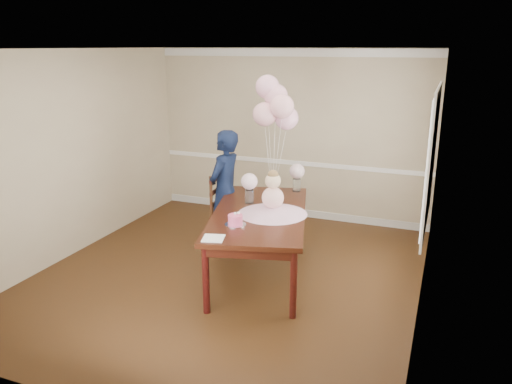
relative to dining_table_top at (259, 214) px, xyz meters
name	(u,v)px	position (x,y,z in m)	size (l,w,h in m)	color
floor	(227,276)	(-0.35, -0.20, -0.79)	(4.50, 5.00, 0.00)	black
ceiling	(223,49)	(-0.35, -0.20, 1.91)	(4.50, 5.00, 0.02)	white
wall_back	(291,135)	(-0.35, 2.30, 0.56)	(4.50, 0.02, 2.70)	tan
wall_front	(79,248)	(-0.35, -2.70, 0.56)	(4.50, 0.02, 2.70)	tan
wall_left	(70,155)	(-2.60, -0.20, 0.56)	(0.02, 5.00, 2.70)	tan
wall_right	(430,189)	(1.90, -0.20, 0.56)	(0.02, 5.00, 2.70)	tan
chair_rail_trim	(290,162)	(-0.35, 2.29, 0.11)	(4.50, 0.02, 0.07)	white
crown_molding	(292,52)	(-0.35, 2.29, 1.84)	(4.50, 0.02, 0.12)	silver
baseboard_trim	(289,211)	(-0.35, 2.29, -0.73)	(4.50, 0.02, 0.12)	silver
window_frame	(432,159)	(1.88, 0.30, 0.76)	(0.02, 1.66, 1.56)	silver
window_blinds	(430,159)	(1.86, 0.30, 0.76)	(0.01, 1.50, 1.40)	white
dining_table_top	(259,214)	(0.00, 0.00, 0.00)	(1.09, 2.18, 0.05)	black
table_apron	(259,220)	(0.00, 0.00, -0.08)	(0.98, 2.07, 0.11)	black
table_leg_fl	(206,280)	(-0.18, -1.08, -0.41)	(0.08, 0.08, 0.76)	black
table_leg_fr	(293,284)	(0.70, -0.85, -0.41)	(0.08, 0.08, 0.76)	black
table_leg_bl	(235,217)	(-0.70, 0.85, -0.41)	(0.08, 0.08, 0.76)	black
table_leg_br	(299,219)	(0.18, 1.08, -0.41)	(0.08, 0.08, 0.76)	black
baby_skirt	(273,209)	(0.17, -0.01, 0.08)	(0.83, 0.83, 0.11)	#D69DBE
baby_torso	(273,198)	(0.17, -0.01, 0.22)	(0.26, 0.26, 0.26)	#F79CC1
baby_head	(273,181)	(0.17, -0.01, 0.43)	(0.18, 0.18, 0.18)	beige
baby_hair	(273,175)	(0.17, -0.01, 0.49)	(0.13, 0.13, 0.13)	brown
cake_platter	(235,224)	(-0.08, -0.53, 0.03)	(0.24, 0.24, 0.01)	silver
birthday_cake	(235,220)	(-0.08, -0.53, 0.09)	(0.16, 0.16, 0.11)	#E4487D
cake_flower_a	(235,213)	(-0.08, -0.53, 0.16)	(0.03, 0.03, 0.03)	silver
cake_flower_b	(238,213)	(-0.06, -0.50, 0.16)	(0.03, 0.03, 0.03)	white
rose_vase_near	(249,196)	(-0.24, 0.27, 0.11)	(0.11, 0.11, 0.17)	silver
roses_near	(249,181)	(-0.24, 0.27, 0.31)	(0.21, 0.21, 0.21)	silver
rose_vase_far	(297,185)	(0.16, 1.00, 0.11)	(0.11, 0.11, 0.17)	white
roses_far	(297,171)	(0.16, 1.00, 0.31)	(0.21, 0.21, 0.21)	beige
napkin	(213,238)	(-0.13, -0.99, 0.03)	(0.22, 0.22, 0.01)	white
balloon_weight	(272,197)	(-0.05, 0.61, 0.04)	(0.04, 0.04, 0.02)	silver
balloon_a	(265,114)	(-0.15, 0.58, 1.12)	(0.30, 0.30, 0.30)	#DF9EAA
balloon_b	(282,106)	(0.07, 0.58, 1.22)	(0.30, 0.30, 0.30)	#E8A4B2
balloon_c	(276,96)	(-0.06, 0.72, 1.33)	(0.30, 0.30, 0.30)	#DD9CB3
balloon_d	(267,87)	(-0.17, 0.71, 1.44)	(0.30, 0.30, 0.30)	#D899B5
balloon_e	(287,118)	(0.09, 0.73, 1.06)	(0.30, 0.30, 0.30)	#ECA7C4
balloon_ribbon_a	(269,163)	(-0.10, 0.59, 0.49)	(0.00, 0.00, 0.91)	white
balloon_ribbon_b	(277,159)	(0.01, 0.59, 0.55)	(0.00, 0.00, 1.02)	white
balloon_ribbon_c	(274,154)	(-0.05, 0.66, 0.60)	(0.00, 0.00, 1.13)	white
balloon_ribbon_d	(270,149)	(-0.11, 0.66, 0.66)	(0.00, 0.00, 1.24)	white
balloon_ribbon_e	(279,164)	(0.02, 0.67, 0.47)	(0.00, 0.00, 0.86)	white
dining_chair_seat	(231,216)	(-0.67, 0.65, -0.32)	(0.46, 0.46, 0.05)	#33160E
chair_leg_fl	(214,236)	(-0.85, 0.44, -0.56)	(0.04, 0.04, 0.45)	#3A190F
chair_leg_fr	(239,238)	(-0.47, 0.47, -0.56)	(0.04, 0.04, 0.45)	#3D2310
chair_leg_bl	(223,226)	(-0.88, 0.82, -0.56)	(0.04, 0.04, 0.45)	#37130F
chair_leg_br	(248,229)	(-0.50, 0.85, -0.56)	(0.04, 0.04, 0.45)	#3B1510
chair_back_post_l	(211,197)	(-0.87, 0.44, -0.02)	(0.04, 0.04, 0.58)	#3C2010
chair_back_post_r	(221,190)	(-0.90, 0.82, -0.02)	(0.04, 0.04, 0.58)	#39130F
chair_slat_low	(216,202)	(-0.88, 0.63, -0.14)	(0.03, 0.42, 0.05)	#3E1B11
chair_slat_mid	(216,191)	(-0.88, 0.63, 0.03)	(0.03, 0.42, 0.05)	black
chair_slat_top	(216,179)	(-0.88, 0.63, 0.19)	(0.03, 0.42, 0.05)	#36120E
woman	(225,191)	(-0.74, 0.61, 0.04)	(0.61, 0.40, 1.67)	black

